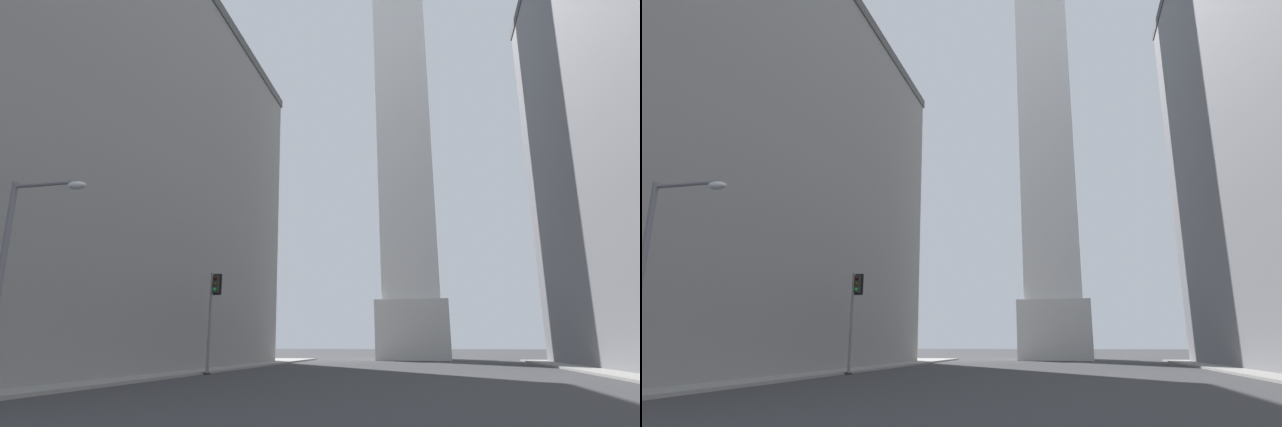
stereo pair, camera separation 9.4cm
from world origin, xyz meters
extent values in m
cube|color=gray|center=(-13.88, 21.44, 0.07)|extent=(5.00, 71.48, 0.15)
cube|color=gray|center=(-27.11, 26.20, 14.22)|extent=(27.06, 43.38, 28.43)
cube|color=silver|center=(0.00, 59.56, 3.39)|extent=(8.37, 8.37, 6.77)
cube|color=white|center=(0.00, 59.56, 31.58)|extent=(6.69, 6.69, 49.61)
cylinder|color=slate|center=(-11.16, 26.45, 3.06)|extent=(0.18, 0.18, 6.12)
cylinder|color=#262626|center=(-11.16, 26.45, 0.05)|extent=(0.40, 0.40, 0.10)
cube|color=black|center=(-10.87, 26.45, 5.42)|extent=(0.34, 0.34, 1.10)
cube|color=black|center=(-10.87, 26.63, 5.42)|extent=(0.58, 0.03, 1.32)
sphere|color=#410907|center=(-10.87, 26.26, 5.76)|extent=(0.22, 0.22, 0.22)
sphere|color=#483506|center=(-10.87, 26.26, 5.42)|extent=(0.22, 0.22, 0.22)
sphere|color=green|center=(-10.87, 26.26, 5.08)|extent=(0.22, 0.22, 0.22)
cylinder|color=slate|center=(-9.97, 10.54, 6.85)|extent=(2.38, 0.12, 0.12)
sphere|color=slate|center=(-11.16, 10.54, 6.85)|extent=(0.20, 0.20, 0.20)
ellipsoid|color=silver|center=(-8.78, 10.54, 6.73)|extent=(0.64, 0.36, 0.26)
camera|label=1|loc=(2.20, -2.78, 1.75)|focal=28.00mm
camera|label=2|loc=(2.30, -2.76, 1.75)|focal=28.00mm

